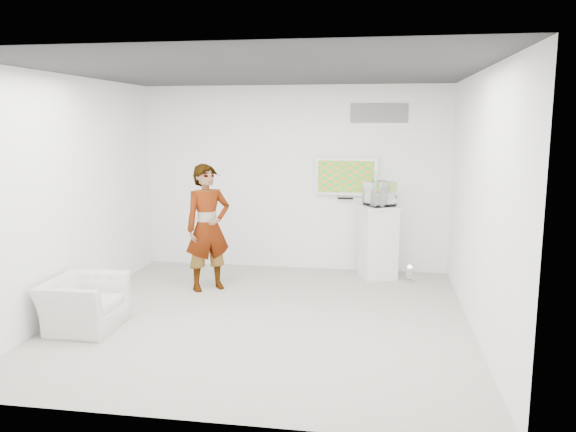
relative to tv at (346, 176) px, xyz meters
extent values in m
cube|color=#A29D95|center=(-0.85, -2.45, -1.55)|extent=(5.00, 5.00, 0.01)
cube|color=#2C2B2E|center=(-0.85, -2.45, 1.45)|extent=(5.00, 5.00, 0.01)
cube|color=white|center=(-0.85, 0.05, -0.05)|extent=(5.00, 0.01, 3.00)
cube|color=white|center=(-0.85, -4.95, -0.05)|extent=(5.00, 0.01, 3.00)
cube|color=white|center=(-3.35, -2.45, -0.05)|extent=(0.01, 5.00, 3.00)
cube|color=white|center=(1.65, -2.45, -0.05)|extent=(0.01, 5.00, 3.00)
cube|color=silver|center=(0.00, 0.00, 0.00)|extent=(1.00, 0.08, 0.60)
cube|color=slate|center=(0.50, 0.04, 1.00)|extent=(0.90, 0.02, 0.30)
imported|color=silver|center=(-1.89, -1.38, -0.64)|extent=(0.80, 0.75, 1.83)
imported|color=silver|center=(-2.89, -3.13, -1.25)|extent=(0.81, 0.93, 0.60)
cube|color=white|center=(0.54, -0.35, -0.98)|extent=(0.70, 0.70, 1.14)
cylinder|color=silver|center=(1.02, -0.57, -1.42)|extent=(0.17, 0.17, 0.26)
cube|color=white|center=(0.54, -0.35, -0.22)|extent=(0.52, 0.52, 0.38)
cube|color=white|center=(0.54, -0.35, -0.29)|extent=(0.11, 0.18, 0.24)
cube|color=white|center=(-1.79, -1.11, 0.10)|extent=(0.11, 0.11, 0.03)
camera|label=1|loc=(0.50, -9.02, 0.87)|focal=35.00mm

